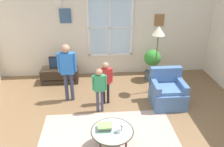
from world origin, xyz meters
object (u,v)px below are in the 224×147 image
Objects in this scene: television at (59,62)px; cup at (119,130)px; remote_near_cup at (110,124)px; floor_lamp at (158,38)px; armchair at (167,92)px; book_stack at (105,127)px; coffee_table at (112,132)px; tv_stand at (60,75)px; person_green_shirt at (99,86)px; person_blue_shirt at (67,67)px; remote_near_books at (121,129)px; person_red_shirt at (106,78)px; potted_plant_by_window at (152,63)px.

television is 4.98× the size of cup.
floor_lamp is (1.31, 1.87, 1.05)m from remote_near_cup.
book_stack is at bearing -139.03° from armchair.
remote_near_cup reaches higher than coffee_table.
cup is at bearing -64.38° from tv_stand.
coffee_table is 0.71× the size of person_green_shirt.
person_blue_shirt is at bearing 170.96° from armchair.
tv_stand is at bearing 162.71° from floor_lamp.
person_red_shirt is (-0.18, 1.55, 0.23)m from remote_near_books.
person_blue_shirt is at bearing 116.96° from coffee_table.
coffee_table is at bearing -83.00° from remote_near_cup.
cup is (-1.34, -1.48, 0.16)m from armchair.
armchair is at bearing -6.11° from person_red_shirt.
floor_lamp is (1.31, 0.46, 0.81)m from person_red_shirt.
tv_stand is 1.99× the size of television.
floor_lamp is (2.57, -0.80, 0.88)m from television.
floor_lamp reaches higher than person_blue_shirt.
remote_near_books is at bearing 10.24° from coffee_table.
book_stack is at bearing -132.59° from remote_near_cup.
book_stack is at bearing -87.65° from person_green_shirt.
person_green_shirt is 0.96m from person_blue_shirt.
remote_near_books is (0.16, 0.03, 0.04)m from coffee_table.
person_green_shirt is at bearing -55.54° from tv_stand.
remote_near_books is at bearing -132.84° from armchair.
person_blue_shirt reaches higher than armchair.
book_stack is 0.29m from remote_near_books.
coffee_table is 2.08m from person_blue_shirt.
potted_plant_by_window is (2.67, -0.06, -0.08)m from television.
person_blue_shirt is (-0.89, 1.63, 0.47)m from remote_near_cup.
television is at bearing 114.24° from coffee_table.
floor_lamp is at bearing 60.66° from cup.
remote_near_cup is at bearing -61.25° from person_blue_shirt.
cup is 0.06× the size of floor_lamp.
potted_plant_by_window is (1.53, 2.73, 0.05)m from book_stack.
floor_lamp is (2.57, -0.80, 1.28)m from tv_stand.
person_red_shirt is at bearing -139.72° from potted_plant_by_window.
remote_near_cup is (-0.02, 0.17, 0.04)m from coffee_table.
book_stack reaches higher than remote_near_books.
armchair is 2.03m from coffee_table.
tv_stand is 0.40m from television.
person_red_shirt is at bearing 173.89° from armchair.
remote_near_books is at bearing -62.92° from television.
person_blue_shirt is at bearing -157.03° from potted_plant_by_window.
armchair reaches higher than television.
person_blue_shirt is (-1.07, 1.77, 0.47)m from remote_near_books.
remote_near_cup is 1.11m from person_green_shirt.
remote_near_books is at bearing -83.52° from person_red_shirt.
cup is at bearing -85.50° from person_red_shirt.
tv_stand is at bearing 115.62° from cup.
armchair is at bearing 44.43° from coffee_table.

